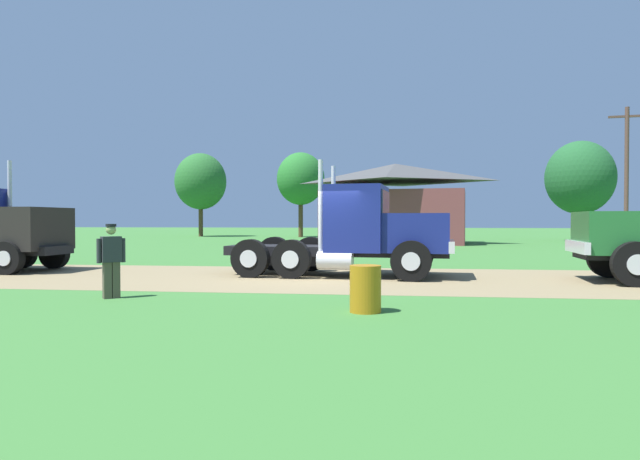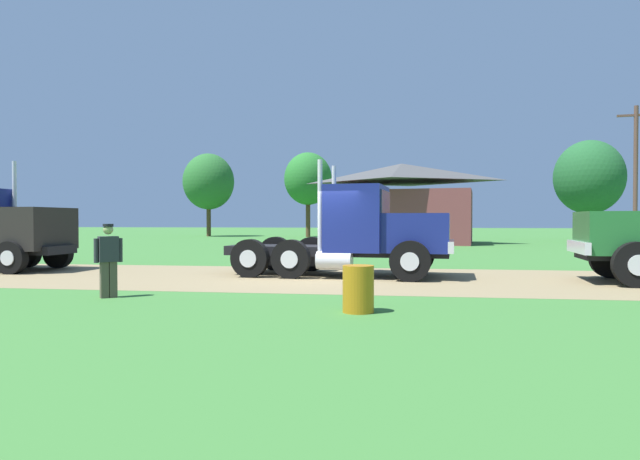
# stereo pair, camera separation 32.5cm
# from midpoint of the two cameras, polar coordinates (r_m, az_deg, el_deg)

# --- Properties ---
(ground_plane) EXTENTS (200.00, 200.00, 0.00)m
(ground_plane) POSITION_cam_midpoint_polar(r_m,az_deg,el_deg) (15.87, -0.91, -5.03)
(ground_plane) COLOR #3B7532
(dirt_track) EXTENTS (120.00, 6.87, 0.01)m
(dirt_track) POSITION_cam_midpoint_polar(r_m,az_deg,el_deg) (15.87, -0.91, -5.02)
(dirt_track) COLOR #8A7853
(dirt_track) RESTS_ON ground_plane
(truck_foreground_white) EXTENTS (6.95, 3.21, 3.41)m
(truck_foreground_white) POSITION_cam_midpoint_polar(r_m,az_deg,el_deg) (16.37, 4.05, -0.33)
(truck_foreground_white) COLOR black
(truck_foreground_white) RESTS_ON ground_plane
(visitor_walking_mid) EXTENTS (0.48, 0.46, 1.60)m
(visitor_walking_mid) POSITION_cam_midpoint_polar(r_m,az_deg,el_deg) (12.63, -21.64, -2.78)
(visitor_walking_mid) COLOR #2D2D33
(visitor_walking_mid) RESTS_ON ground_plane
(steel_barrel) EXTENTS (0.57, 0.57, 0.86)m
(steel_barrel) POSITION_cam_midpoint_polar(r_m,az_deg,el_deg) (10.04, 3.82, -6.14)
(steel_barrel) COLOR #B27214
(steel_barrel) RESTS_ON ground_plane
(shed_building) EXTENTS (11.15, 8.38, 5.74)m
(shed_building) POSITION_cam_midpoint_polar(r_m,az_deg,el_deg) (39.89, 7.61, 2.63)
(shed_building) COLOR brown
(shed_building) RESTS_ON ground_plane
(utility_pole_near) EXTENTS (2.20, 0.41, 8.88)m
(utility_pole_near) POSITION_cam_midpoint_polar(r_m,az_deg,el_deg) (40.07, 29.14, 5.25)
(utility_pole_near) COLOR brown
(utility_pole_near) RESTS_ON ground_plane
(tree_left) EXTENTS (5.16, 5.16, 8.40)m
(tree_left) POSITION_cam_midpoint_polar(r_m,az_deg,el_deg) (56.69, -12.51, 4.95)
(tree_left) COLOR #513823
(tree_left) RESTS_ON ground_plane
(tree_mid) EXTENTS (4.64, 4.64, 8.23)m
(tree_mid) POSITION_cam_midpoint_polar(r_m,az_deg,el_deg) (53.35, -2.20, 5.34)
(tree_mid) COLOR #513823
(tree_mid) RESTS_ON ground_plane
(tree_right) EXTENTS (5.26, 5.26, 7.93)m
(tree_right) POSITION_cam_midpoint_polar(r_m,az_deg,el_deg) (48.01, 25.31, 4.96)
(tree_right) COLOR #513823
(tree_right) RESTS_ON ground_plane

